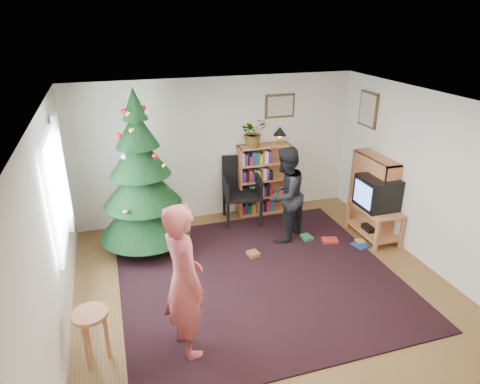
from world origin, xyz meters
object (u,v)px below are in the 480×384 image
object	(u,v)px
bookshelf_right	(372,193)
armchair	(240,186)
picture_right	(368,109)
person_standing	(184,281)
bookshelf_back	(263,178)
tv_stand	(374,219)
stool	(91,324)
crt_tv	(377,192)
christmas_tree	(142,187)
table_lamp	(280,132)
picture_back	(280,106)
person_by_chair	(285,195)
potted_plant	(253,132)

from	to	relation	value
bookshelf_right	armchair	bearing A→B (deg)	62.53
picture_right	armchair	xyz separation A→B (m)	(-2.15, 0.45, -1.32)
armchair	person_standing	bearing A→B (deg)	-108.78
bookshelf_back	tv_stand	world-z (taller)	bookshelf_back
picture_right	stool	size ratio (longest dim) A/B	0.96
crt_tv	stool	bearing A→B (deg)	-161.37
armchair	bookshelf_back	bearing A→B (deg)	24.75
christmas_tree	person_standing	world-z (taller)	christmas_tree
bookshelf_back	stool	xyz separation A→B (m)	(-3.01, -2.97, -0.18)
person_standing	armchair	bearing A→B (deg)	-41.97
tv_stand	stool	xyz separation A→B (m)	(-4.42, -1.49, 0.16)
crt_tv	armchair	size ratio (longest dim) A/B	0.51
bookshelf_back	person_standing	bearing A→B (deg)	-123.29
bookshelf_back	bookshelf_right	distance (m)	1.94
person_standing	table_lamp	world-z (taller)	person_standing
tv_stand	person_standing	distance (m)	3.84
bookshelf_back	armchair	xyz separation A→B (m)	(-0.49, -0.14, -0.04)
bookshelf_back	armchair	world-z (taller)	bookshelf_back
picture_back	crt_tv	distance (m)	2.25
armchair	table_lamp	distance (m)	1.19
christmas_tree	bookshelf_back	world-z (taller)	christmas_tree
person_by_chair	table_lamp	world-z (taller)	table_lamp
picture_right	table_lamp	world-z (taller)	picture_right
christmas_tree	armchair	distance (m)	1.88
tv_stand	crt_tv	xyz separation A→B (m)	(-0.00, 0.00, 0.48)
person_by_chair	stool	bearing A→B (deg)	-3.82
armchair	stool	size ratio (longest dim) A/B	1.85
person_standing	bookshelf_right	bearing A→B (deg)	-76.23
christmas_tree	bookshelf_right	world-z (taller)	christmas_tree
christmas_tree	person_by_chair	xyz separation A→B (m)	(2.18, -0.36, -0.27)
christmas_tree	bookshelf_back	size ratio (longest dim) A/B	1.95
picture_right	tv_stand	size ratio (longest dim) A/B	0.65
potted_plant	table_lamp	bearing A→B (deg)	0.00
picture_right	person_standing	distance (m)	4.59
table_lamp	picture_right	bearing A→B (deg)	-23.36
christmas_tree	table_lamp	distance (m)	2.67
armchair	potted_plant	size ratio (longest dim) A/B	2.29
picture_back	table_lamp	size ratio (longest dim) A/B	1.76
picture_back	armchair	distance (m)	1.58
person_by_chair	potted_plant	bearing A→B (deg)	-117.51
picture_back	person_standing	size ratio (longest dim) A/B	0.31
armchair	picture_right	bearing A→B (deg)	-3.01
armchair	person_by_chair	size ratio (longest dim) A/B	0.73
bookshelf_right	picture_right	bearing A→B (deg)	-12.72
picture_back	stool	bearing A→B (deg)	-137.17
crt_tv	table_lamp	xyz separation A→B (m)	(-1.11, 1.48, 0.71)
bookshelf_right	crt_tv	distance (m)	0.35
bookshelf_back	potted_plant	world-z (taller)	potted_plant
table_lamp	bookshelf_right	bearing A→B (deg)	-43.98
christmas_tree	potted_plant	distance (m)	2.21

